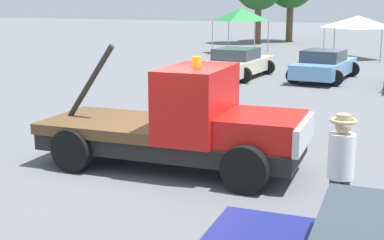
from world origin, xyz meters
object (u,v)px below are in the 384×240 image
(traffic_cone, at_px, (156,123))
(parked_car_cream, at_px, (237,63))
(tow_truck, at_px, (185,126))
(canopy_tent_green, at_px, (241,15))
(parked_car_skyblue, at_px, (324,65))
(person_near_truck, at_px, (341,164))
(canopy_tent_white, at_px, (358,22))

(traffic_cone, bearing_deg, parked_car_cream, 99.08)
(tow_truck, xyz_separation_m, parked_car_cream, (-3.78, 13.20, -0.26))
(canopy_tent_green, xyz_separation_m, traffic_cone, (5.54, -21.56, -2.29))
(canopy_tent_green, height_order, traffic_cone, canopy_tent_green)
(canopy_tent_green, bearing_deg, traffic_cone, -75.60)
(parked_car_skyblue, relative_size, canopy_tent_green, 1.63)
(person_near_truck, distance_m, canopy_tent_white, 25.96)
(canopy_tent_green, relative_size, canopy_tent_white, 0.91)
(person_near_truck, relative_size, parked_car_skyblue, 0.37)
(person_near_truck, xyz_separation_m, parked_car_cream, (-7.18, 14.99, -0.41))
(person_near_truck, bearing_deg, canopy_tent_white, -49.74)
(canopy_tent_white, bearing_deg, canopy_tent_green, 178.45)
(tow_truck, bearing_deg, person_near_truck, -32.42)
(parked_car_cream, distance_m, traffic_cone, 10.80)
(person_near_truck, bearing_deg, traffic_cone, -6.03)
(canopy_tent_white, height_order, traffic_cone, canopy_tent_white)
(tow_truck, distance_m, canopy_tent_green, 25.33)
(canopy_tent_green, bearing_deg, parked_car_cream, -70.62)
(tow_truck, xyz_separation_m, traffic_cone, (-2.08, 2.54, -0.66))
(tow_truck, distance_m, parked_car_cream, 13.73)
(parked_car_cream, bearing_deg, canopy_tent_green, 20.38)
(canopy_tent_green, bearing_deg, canopy_tent_white, -1.55)
(parked_car_cream, xyz_separation_m, parked_car_skyblue, (3.72, 0.85, -0.00))
(canopy_tent_white, bearing_deg, person_near_truck, -82.02)
(traffic_cone, bearing_deg, parked_car_skyblue, 80.08)
(parked_car_cream, distance_m, parked_car_skyblue, 3.81)
(person_near_truck, relative_size, parked_car_cream, 0.39)
(person_near_truck, height_order, parked_car_skyblue, person_near_truck)
(parked_car_cream, xyz_separation_m, traffic_cone, (1.70, -10.66, -0.39))
(canopy_tent_green, xyz_separation_m, canopy_tent_white, (7.41, -0.20, -0.35))
(tow_truck, bearing_deg, parked_car_skyblue, 85.57)
(tow_truck, height_order, parked_car_skyblue, tow_truck)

